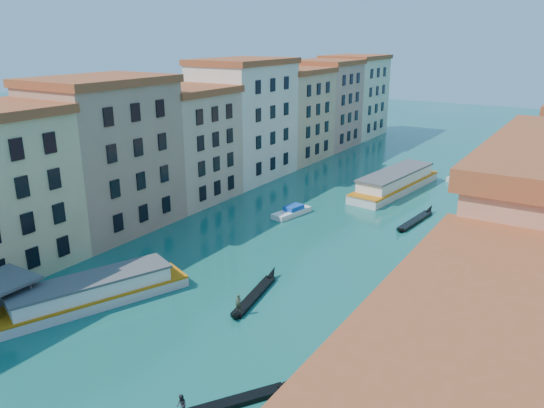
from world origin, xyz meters
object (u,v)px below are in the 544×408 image
(gondola_fore, at_px, (254,294))
(gondola_right, at_px, (227,401))
(vaporetto_near, at_px, (92,292))
(vaporetto_far, at_px, (395,182))

(gondola_fore, xyz_separation_m, gondola_right, (7.43, -14.45, 0.03))
(vaporetto_near, bearing_deg, gondola_fore, 58.69)
(vaporetto_far, height_order, gondola_right, vaporetto_far)
(vaporetto_near, height_order, vaporetto_far, vaporetto_far)
(vaporetto_far, xyz_separation_m, gondola_fore, (1.09, -43.77, -1.15))
(vaporetto_far, relative_size, gondola_fore, 2.05)
(vaporetto_near, bearing_deg, gondola_right, 7.89)
(vaporetto_near, height_order, gondola_fore, vaporetto_near)
(vaporetto_far, bearing_deg, vaporetto_near, -95.35)
(gondola_fore, bearing_deg, vaporetto_near, -153.66)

